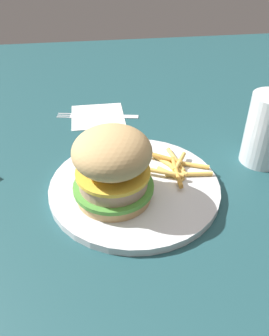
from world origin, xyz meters
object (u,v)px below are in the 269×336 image
plate (134,187)px  fries_pile (175,167)px  napkin (98,116)px  drink_glass (266,133)px  sandwich (113,166)px  fork (97,115)px

plate → fries_pile: size_ratio=2.31×
fries_pile → napkin: 0.25m
plate → napkin: (0.25, 0.04, -0.01)m
drink_glass → sandwich: bearing=105.5°
fries_pile → napkin: size_ratio=1.03×
plate → fries_pile: 0.08m
fries_pile → napkin: (0.22, 0.11, -0.02)m
fork → fries_pile: bearing=-152.8°
fork → sandwich: bearing=-177.7°
drink_glass → fries_pile: bearing=97.8°
plate → sandwich: 0.07m
sandwich → fork: 0.28m
sandwich → drink_glass: bearing=-74.5°
sandwich → napkin: (0.27, 0.01, -0.07)m
sandwich → napkin: sandwich is taller
plate → drink_glass: 0.24m
fries_pile → sandwich: bearing=116.1°
plate → fork: size_ratio=1.52×
napkin → fork: fork is taller
fries_pile → drink_glass: drink_glass is taller
plate → sandwich: (-0.02, 0.03, 0.06)m
napkin → fork: bearing=79.2°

